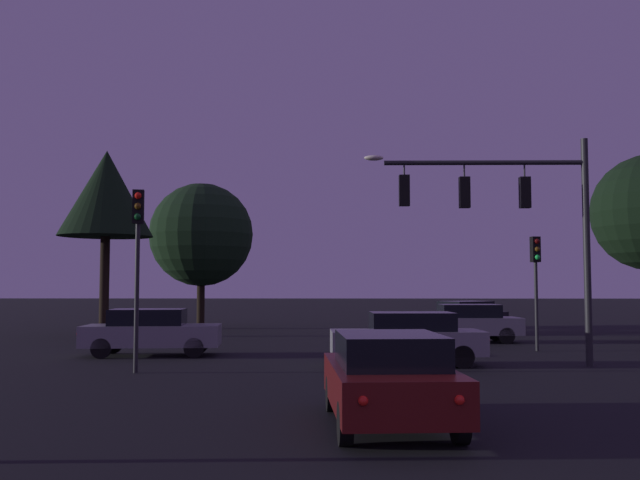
{
  "coord_description": "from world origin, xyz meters",
  "views": [
    {
      "loc": [
        -1.35,
        -5.61,
        2.33
      ],
      "look_at": [
        -1.63,
        16.13,
        3.72
      ],
      "focal_mm": 38.78,
      "sensor_mm": 36.0,
      "label": 1
    }
  ],
  "objects_px": {
    "traffic_light_corner_left": "(138,244)",
    "tree_behind_sign": "(201,235)",
    "car_far_lane": "(464,316)",
    "traffic_light_corner_right": "(536,269)",
    "car_crossing_right": "(151,331)",
    "traffic_signal_mast_arm": "(513,209)",
    "car_crossing_left": "(408,338)",
    "car_nearside_lane": "(389,378)",
    "car_parked_lot": "(467,322)",
    "tree_left_far": "(106,194)"
  },
  "relations": [
    {
      "from": "tree_behind_sign",
      "to": "car_crossing_left",
      "type": "bearing_deg",
      "value": -61.12
    },
    {
      "from": "car_crossing_right",
      "to": "tree_behind_sign",
      "type": "relative_size",
      "value": 0.59
    },
    {
      "from": "tree_behind_sign",
      "to": "traffic_signal_mast_arm",
      "type": "bearing_deg",
      "value": -53.88
    },
    {
      "from": "traffic_light_corner_left",
      "to": "car_crossing_right",
      "type": "relative_size",
      "value": 1.06
    },
    {
      "from": "car_crossing_right",
      "to": "car_crossing_left",
      "type": "bearing_deg",
      "value": -17.52
    },
    {
      "from": "car_crossing_left",
      "to": "tree_left_far",
      "type": "distance_m",
      "value": 17.34
    },
    {
      "from": "traffic_light_corner_left",
      "to": "tree_behind_sign",
      "type": "xyz_separation_m",
      "value": [
        -1.68,
        18.21,
        1.54
      ]
    },
    {
      "from": "car_crossing_right",
      "to": "car_parked_lot",
      "type": "distance_m",
      "value": 12.56
    },
    {
      "from": "car_parked_lot",
      "to": "tree_behind_sign",
      "type": "distance_m",
      "value": 15.5
    },
    {
      "from": "car_crossing_right",
      "to": "traffic_signal_mast_arm",
      "type": "bearing_deg",
      "value": -13.77
    },
    {
      "from": "traffic_light_corner_left",
      "to": "traffic_light_corner_right",
      "type": "xyz_separation_m",
      "value": [
        12.37,
        6.11,
        -0.55
      ]
    },
    {
      "from": "car_parked_lot",
      "to": "tree_behind_sign",
      "type": "height_order",
      "value": "tree_behind_sign"
    },
    {
      "from": "car_far_lane",
      "to": "car_parked_lot",
      "type": "xyz_separation_m",
      "value": [
        -0.93,
        -5.3,
        -0.0
      ]
    },
    {
      "from": "traffic_signal_mast_arm",
      "to": "tree_behind_sign",
      "type": "bearing_deg",
      "value": 126.12
    },
    {
      "from": "tree_behind_sign",
      "to": "tree_left_far",
      "type": "relative_size",
      "value": 0.92
    },
    {
      "from": "traffic_light_corner_left",
      "to": "car_far_lane",
      "type": "height_order",
      "value": "traffic_light_corner_left"
    },
    {
      "from": "car_nearside_lane",
      "to": "tree_behind_sign",
      "type": "height_order",
      "value": "tree_behind_sign"
    },
    {
      "from": "tree_left_far",
      "to": "car_parked_lot",
      "type": "bearing_deg",
      "value": -10.47
    },
    {
      "from": "car_crossing_right",
      "to": "tree_left_far",
      "type": "distance_m",
      "value": 10.85
    },
    {
      "from": "car_crossing_left",
      "to": "car_parked_lot",
      "type": "height_order",
      "value": "same"
    },
    {
      "from": "car_crossing_left",
      "to": "car_nearside_lane",
      "type": "bearing_deg",
      "value": -98.6
    },
    {
      "from": "traffic_light_corner_left",
      "to": "tree_behind_sign",
      "type": "relative_size",
      "value": 0.63
    },
    {
      "from": "car_nearside_lane",
      "to": "car_crossing_left",
      "type": "height_order",
      "value": "same"
    },
    {
      "from": "traffic_light_corner_right",
      "to": "car_crossing_left",
      "type": "distance_m",
      "value": 6.91
    },
    {
      "from": "traffic_signal_mast_arm",
      "to": "car_crossing_left",
      "type": "relative_size",
      "value": 1.46
    },
    {
      "from": "car_parked_lot",
      "to": "car_nearside_lane",
      "type": "bearing_deg",
      "value": -105.45
    },
    {
      "from": "car_nearside_lane",
      "to": "car_crossing_left",
      "type": "relative_size",
      "value": 0.96
    },
    {
      "from": "tree_left_far",
      "to": "car_crossing_left",
      "type": "bearing_deg",
      "value": -41.21
    },
    {
      "from": "car_nearside_lane",
      "to": "car_parked_lot",
      "type": "xyz_separation_m",
      "value": [
        4.56,
        16.5,
        -0.0
      ]
    },
    {
      "from": "traffic_signal_mast_arm",
      "to": "car_nearside_lane",
      "type": "bearing_deg",
      "value": -117.36
    },
    {
      "from": "traffic_signal_mast_arm",
      "to": "traffic_light_corner_right",
      "type": "xyz_separation_m",
      "value": [
        1.95,
        4.47,
        -1.64
      ]
    },
    {
      "from": "traffic_signal_mast_arm",
      "to": "traffic_light_corner_left",
      "type": "bearing_deg",
      "value": -171.04
    },
    {
      "from": "traffic_light_corner_right",
      "to": "tree_behind_sign",
      "type": "distance_m",
      "value": 18.66
    },
    {
      "from": "tree_left_far",
      "to": "traffic_signal_mast_arm",
      "type": "bearing_deg",
      "value": -35.52
    },
    {
      "from": "traffic_light_corner_left",
      "to": "traffic_light_corner_right",
      "type": "height_order",
      "value": "traffic_light_corner_left"
    },
    {
      "from": "car_nearside_lane",
      "to": "car_crossing_right",
      "type": "height_order",
      "value": "same"
    },
    {
      "from": "traffic_signal_mast_arm",
      "to": "car_crossing_right",
      "type": "bearing_deg",
      "value": 166.23
    },
    {
      "from": "traffic_signal_mast_arm",
      "to": "tree_left_far",
      "type": "xyz_separation_m",
      "value": [
        -15.4,
        10.99,
        1.9
      ]
    },
    {
      "from": "car_parked_lot",
      "to": "tree_left_far",
      "type": "relative_size",
      "value": 0.52
    },
    {
      "from": "car_crossing_right",
      "to": "car_parked_lot",
      "type": "xyz_separation_m",
      "value": [
        11.35,
        5.38,
        -0.0
      ]
    },
    {
      "from": "traffic_light_corner_right",
      "to": "car_crossing_right",
      "type": "distance_m",
      "value": 13.36
    },
    {
      "from": "car_crossing_right",
      "to": "tree_behind_sign",
      "type": "height_order",
      "value": "tree_behind_sign"
    },
    {
      "from": "car_nearside_lane",
      "to": "car_parked_lot",
      "type": "distance_m",
      "value": 17.12
    },
    {
      "from": "car_far_lane",
      "to": "tree_left_far",
      "type": "relative_size",
      "value": 0.54
    },
    {
      "from": "car_crossing_left",
      "to": "car_parked_lot",
      "type": "distance_m",
      "value": 8.58
    },
    {
      "from": "car_nearside_lane",
      "to": "traffic_light_corner_left",
      "type": "bearing_deg",
      "value": 131.92
    },
    {
      "from": "traffic_light_corner_left",
      "to": "tree_behind_sign",
      "type": "distance_m",
      "value": 18.35
    },
    {
      "from": "traffic_light_corner_right",
      "to": "tree_left_far",
      "type": "height_order",
      "value": "tree_left_far"
    },
    {
      "from": "car_parked_lot",
      "to": "tree_left_far",
      "type": "xyz_separation_m",
      "value": [
        -15.61,
        2.88,
        5.59
      ]
    },
    {
      "from": "traffic_signal_mast_arm",
      "to": "car_parked_lot",
      "type": "distance_m",
      "value": 8.91
    }
  ]
}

